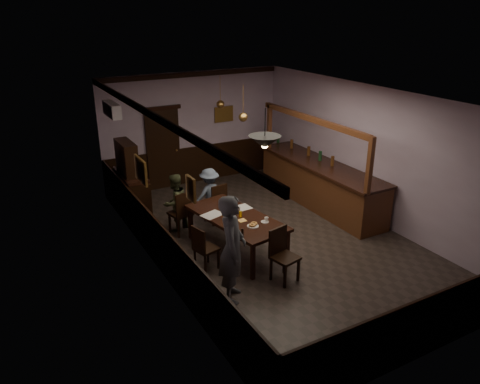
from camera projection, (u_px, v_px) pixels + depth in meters
room at (274, 172)px, 9.27m from camera, size 5.01×8.01×3.01m
dining_table at (236, 219)px, 9.12m from camera, size 1.35×2.33×0.75m
chair_far_left at (182, 211)px, 9.84m from camera, size 0.50×0.50×0.98m
chair_far_right at (217, 202)px, 10.37m from camera, size 0.46×0.46×0.94m
chair_near at (282, 252)px, 8.22m from camera, size 0.50×0.50×0.98m
chair_side at (203, 246)px, 8.52m from camera, size 0.46×0.46×0.88m
person_standing at (232, 249)px, 7.52m from camera, size 0.72×0.81×1.85m
person_seated_left at (175, 203)px, 10.01m from camera, size 0.76×0.69×1.28m
person_seated_right at (210, 194)px, 10.54m from camera, size 0.84×0.55×1.21m
newspaper_left at (212, 215)px, 9.15m from camera, size 0.49×0.41×0.01m
newspaper_right at (240, 208)px, 9.45m from camera, size 0.44×0.33×0.01m
napkin at (242, 220)px, 8.92m from camera, size 0.17×0.17×0.00m
saucer at (265, 222)px, 8.85m from camera, size 0.15×0.15×0.01m
coffee_cup at (266, 219)px, 8.86m from camera, size 0.09×0.09×0.07m
pastry_plate at (253, 226)px, 8.67m from camera, size 0.22×0.22×0.01m
pastry_ring_a at (252, 225)px, 8.65m from camera, size 0.13×0.13×0.04m
pastry_ring_b at (254, 224)px, 8.71m from camera, size 0.13×0.13×0.04m
soda_can at (240, 214)px, 9.04m from camera, size 0.07×0.07×0.12m
beer_glass at (223, 214)px, 8.94m from camera, size 0.06×0.06×0.20m
water_glass at (239, 210)px, 9.19m from camera, size 0.06×0.06×0.15m
pepper_mill at (242, 232)px, 8.31m from camera, size 0.04×0.04×0.14m
sideboard at (131, 187)px, 10.63m from camera, size 0.49×1.36×1.80m
bar_counter at (320, 183)px, 11.33m from camera, size 0.93×3.98×2.24m
door_back at (163, 150)px, 12.24m from camera, size 0.90×0.06×2.10m
ac_unit at (112, 110)px, 10.20m from camera, size 0.20×0.85×0.30m
picture_left_small at (191, 189)px, 6.62m from camera, size 0.04×0.28×0.36m
picture_left_large at (141, 170)px, 8.74m from camera, size 0.04×0.62×0.48m
picture_back at (224, 114)px, 12.78m from camera, size 0.55×0.04×0.42m
pendant_iron at (265, 142)px, 7.90m from camera, size 0.56×0.56×0.69m
pendant_brass_mid at (243, 117)px, 10.20m from camera, size 0.20×0.20×0.81m
pendant_brass_far at (220, 104)px, 11.51m from camera, size 0.20×0.20×0.81m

